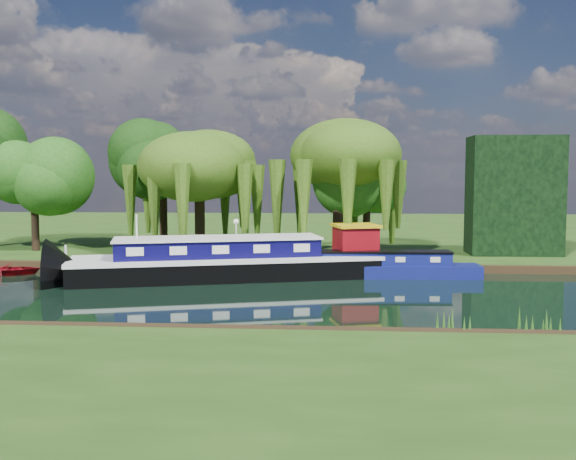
{
  "coord_description": "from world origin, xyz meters",
  "views": [
    {
      "loc": [
        6.82,
        -30.49,
        5.84
      ],
      "look_at": [
        4.28,
        4.76,
        2.8
      ],
      "focal_mm": 40.0,
      "sensor_mm": 36.0,
      "label": 1
    }
  ],
  "objects": [
    {
      "name": "tree_far_left",
      "position": [
        -14.48,
        13.71,
        5.8
      ],
      "size": [
        4.85,
        4.85,
        7.81
      ],
      "color": "black",
      "rests_on": "far_bank"
    },
    {
      "name": "willow_left",
      "position": [
        -2.45,
        13.2,
        6.25
      ],
      "size": [
        6.67,
        6.67,
        7.99
      ],
      "color": "black",
      "rests_on": "far_bank"
    },
    {
      "name": "lamppost",
      "position": [
        0.5,
        10.5,
        2.42
      ],
      "size": [
        0.36,
        0.36,
        2.56
      ],
      "color": "silver",
      "rests_on": "far_bank"
    },
    {
      "name": "red_dinghy",
      "position": [
        -12.24,
        5.55,
        0.0
      ],
      "size": [
        4.04,
        3.31,
        0.73
      ],
      "primitive_type": "imported",
      "rotation": [
        0.0,
        0.0,
        1.81
      ],
      "color": "maroon",
      "rests_on": "ground"
    },
    {
      "name": "reeds_near",
      "position": [
        6.87,
        -7.57,
        0.55
      ],
      "size": [
        33.7,
        1.5,
        1.1
      ],
      "color": "#255617",
      "rests_on": "ground"
    },
    {
      "name": "tree_far_right",
      "position": [
        9.07,
        14.01,
        5.57
      ],
      "size": [
        4.54,
        4.54,
        7.43
      ],
      "color": "black",
      "rests_on": "far_bank"
    },
    {
      "name": "narrowboat",
      "position": [
        9.53,
        6.17,
        0.58
      ],
      "size": [
        11.26,
        2.36,
        1.63
      ],
      "rotation": [
        0.0,
        0.0,
        0.04
      ],
      "color": "navy",
      "rests_on": "ground"
    },
    {
      "name": "ground",
      "position": [
        0.0,
        0.0,
        0.0
      ],
      "size": [
        120.0,
        120.0,
        0.0
      ],
      "primitive_type": "plane",
      "color": "black"
    },
    {
      "name": "conifer_hedge",
      "position": [
        19.0,
        14.0,
        4.45
      ],
      "size": [
        6.0,
        3.0,
        8.0
      ],
      "primitive_type": "cube",
      "color": "black",
      "rests_on": "far_bank"
    },
    {
      "name": "far_bank",
      "position": [
        0.0,
        34.0,
        0.23
      ],
      "size": [
        120.0,
        52.0,
        0.45
      ],
      "primitive_type": "cube",
      "color": "#203F11",
      "rests_on": "ground"
    },
    {
      "name": "tree_far_mid",
      "position": [
        -6.07,
        17.08,
        6.48
      ],
      "size": [
        5.35,
        5.35,
        8.75
      ],
      "color": "black",
      "rests_on": "far_bank"
    },
    {
      "name": "willow_right",
      "position": [
        7.09,
        12.44,
        6.52
      ],
      "size": [
        6.83,
        6.83,
        8.31
      ],
      "color": "black",
      "rests_on": "far_bank"
    },
    {
      "name": "mooring_posts",
      "position": [
        -0.5,
        8.4,
        0.95
      ],
      "size": [
        19.16,
        0.16,
        1.0
      ],
      "color": "silver",
      "rests_on": "far_bank"
    },
    {
      "name": "dutch_barge",
      "position": [
        1.43,
        5.3,
        0.96
      ],
      "size": [
        18.71,
        8.9,
        3.86
      ],
      "rotation": [
        0.0,
        0.0,
        0.27
      ],
      "color": "black",
      "rests_on": "ground"
    }
  ]
}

